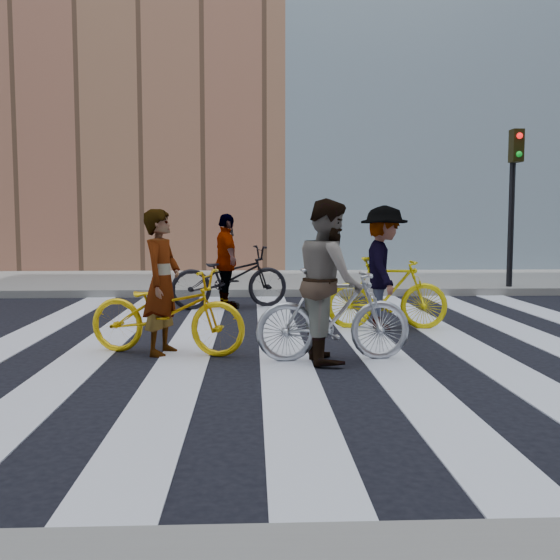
{
  "coord_description": "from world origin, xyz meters",
  "views": [
    {
      "loc": [
        -0.9,
        -7.83,
        1.51
      ],
      "look_at": [
        -0.56,
        0.3,
        0.77
      ],
      "focal_mm": 42.0,
      "sensor_mm": 36.0,
      "label": 1
    }
  ],
  "objects": [
    {
      "name": "bike_yellow_left",
      "position": [
        -1.87,
        -0.48,
        0.48
      ],
      "size": [
        1.94,
        1.11,
        0.96
      ],
      "primitive_type": "imported",
      "rotation": [
        0.0,
        0.0,
        1.3
      ],
      "color": "yellow",
      "rests_on": "ground"
    },
    {
      "name": "bike_dark_rear",
      "position": [
        -1.29,
        3.39,
        0.54
      ],
      "size": [
        2.17,
        1.27,
        1.08
      ],
      "primitive_type": "imported",
      "rotation": [
        0.0,
        0.0,
        1.86
      ],
      "color": "black",
      "rests_on": "ground"
    },
    {
      "name": "bike_silver_mid",
      "position": [
        -0.03,
        -0.93,
        0.5
      ],
      "size": [
        1.71,
        0.6,
        1.01
      ],
      "primitive_type": "imported",
      "rotation": [
        0.0,
        0.0,
        1.65
      ],
      "color": "silver",
      "rests_on": "ground"
    },
    {
      "name": "rider_mid",
      "position": [
        -0.08,
        -0.93,
        0.87
      ],
      "size": [
        0.72,
        0.89,
        1.74
      ],
      "primitive_type": "imported",
      "rotation": [
        0.0,
        0.0,
        1.65
      ],
      "color": "slate",
      "rests_on": "ground"
    },
    {
      "name": "rider_left",
      "position": [
        -1.92,
        -0.48,
        0.82
      ],
      "size": [
        0.54,
        0.68,
        1.64
      ],
      "primitive_type": "imported",
      "rotation": [
        0.0,
        0.0,
        1.3
      ],
      "color": "slate",
      "rests_on": "ground"
    },
    {
      "name": "rider_rear",
      "position": [
        -1.34,
        3.39,
        0.81
      ],
      "size": [
        0.65,
        1.03,
        1.63
      ],
      "primitive_type": "imported",
      "rotation": [
        0.0,
        0.0,
        1.86
      ],
      "color": "slate",
      "rests_on": "ground"
    },
    {
      "name": "bike_yellow_right",
      "position": [
        0.96,
        1.12,
        0.5
      ],
      "size": [
        1.71,
        0.64,
        1.01
      ],
      "primitive_type": "imported",
      "rotation": [
        0.0,
        0.0,
        1.47
      ],
      "color": "yellow",
      "rests_on": "ground"
    },
    {
      "name": "zebra_crosswalk",
      "position": [
        0.0,
        0.0,
        0.01
      ],
      "size": [
        8.25,
        10.0,
        0.01
      ],
      "color": "silver",
      "rests_on": "ground"
    },
    {
      "name": "ground",
      "position": [
        0.0,
        0.0,
        0.0
      ],
      "size": [
        100.0,
        100.0,
        0.0
      ],
      "primitive_type": "plane",
      "color": "black",
      "rests_on": "ground"
    },
    {
      "name": "rider_right",
      "position": [
        0.91,
        1.12,
        0.86
      ],
      "size": [
        0.75,
        1.17,
        1.71
      ],
      "primitive_type": "imported",
      "rotation": [
        0.0,
        0.0,
        1.47
      ],
      "color": "slate",
      "rests_on": "ground"
    },
    {
      "name": "sidewalk_far",
      "position": [
        0.0,
        7.5,
        0.07
      ],
      "size": [
        100.0,
        5.0,
        0.15
      ],
      "primitive_type": "cube",
      "color": "gray",
      "rests_on": "ground"
    },
    {
      "name": "traffic_signal",
      "position": [
        4.4,
        5.32,
        2.28
      ],
      "size": [
        0.22,
        0.42,
        3.33
      ],
      "color": "black",
      "rests_on": "ground"
    }
  ]
}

